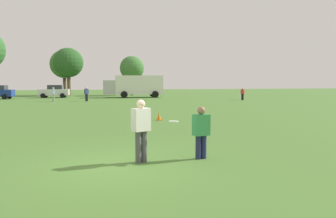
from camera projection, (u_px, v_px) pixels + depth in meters
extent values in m
plane|color=#47702D|center=(121.00, 165.00, 8.36)|extent=(175.44, 175.44, 0.00)
cylinder|color=#4C4C51|center=(138.00, 147.00, 8.51)|extent=(0.17, 0.17, 0.87)
cylinder|color=#4C4C51|center=(144.00, 146.00, 8.62)|extent=(0.17, 0.17, 0.87)
cube|color=silver|center=(141.00, 120.00, 8.50)|extent=(0.55, 0.44, 0.62)
sphere|color=beige|center=(141.00, 104.00, 8.46)|extent=(0.24, 0.24, 0.24)
cylinder|color=#1E234C|center=(204.00, 147.00, 9.02)|extent=(0.16, 0.16, 0.68)
cylinder|color=#1E234C|center=(198.00, 147.00, 8.95)|extent=(0.16, 0.16, 0.68)
cube|color=#338C4C|center=(201.00, 125.00, 8.93)|extent=(0.50, 0.33, 0.60)
sphere|color=#8C664C|center=(201.00, 111.00, 8.89)|extent=(0.23, 0.23, 0.23)
cylinder|color=white|center=(174.00, 121.00, 8.67)|extent=(0.27, 0.27, 0.05)
cube|color=#D8590C|center=(159.00, 120.00, 18.18)|extent=(0.32, 0.32, 0.03)
cone|color=orange|center=(159.00, 116.00, 18.16)|extent=(0.24, 0.24, 0.45)
cylinder|color=black|center=(4.00, 97.00, 40.41)|extent=(0.67, 0.27, 0.66)
cylinder|color=black|center=(9.00, 96.00, 42.37)|extent=(0.67, 0.27, 0.66)
cube|color=silver|center=(54.00, 92.00, 44.85)|extent=(4.32, 2.10, 0.90)
cube|color=#2D333D|center=(56.00, 87.00, 44.83)|extent=(2.11, 1.78, 0.64)
cylinder|color=black|center=(43.00, 96.00, 43.68)|extent=(0.67, 0.27, 0.66)
cylinder|color=black|center=(46.00, 95.00, 45.64)|extent=(0.67, 0.27, 0.66)
cylinder|color=black|center=(62.00, 96.00, 44.14)|extent=(0.67, 0.27, 0.66)
cylinder|color=black|center=(64.00, 95.00, 46.10)|extent=(0.67, 0.27, 0.66)
cube|color=white|center=(139.00, 85.00, 45.51)|extent=(6.96, 2.98, 2.70)
cube|color=#B2B2B7|center=(110.00, 87.00, 44.80)|extent=(1.96, 2.42, 2.00)
cylinder|color=black|center=(124.00, 95.00, 43.89)|extent=(0.98, 0.35, 0.96)
cylinder|color=black|center=(123.00, 94.00, 46.58)|extent=(0.98, 0.35, 0.96)
cylinder|color=black|center=(155.00, 94.00, 44.67)|extent=(0.98, 0.35, 0.96)
cylinder|color=black|center=(153.00, 94.00, 47.36)|extent=(0.98, 0.35, 0.96)
cylinder|color=black|center=(243.00, 97.00, 38.74)|extent=(0.15, 0.15, 0.78)
cylinder|color=black|center=(242.00, 97.00, 38.84)|extent=(0.15, 0.15, 0.78)
cube|color=red|center=(243.00, 92.00, 38.74)|extent=(0.45, 0.48, 0.55)
sphere|color=#D8AD8C|center=(243.00, 89.00, 38.71)|extent=(0.21, 0.21, 0.21)
cylinder|color=black|center=(86.00, 98.00, 36.30)|extent=(0.16, 0.16, 0.84)
cylinder|color=black|center=(87.00, 98.00, 36.43)|extent=(0.16, 0.16, 0.84)
cube|color=navy|center=(86.00, 92.00, 36.30)|extent=(0.52, 0.48, 0.59)
sphere|color=#D8AD8C|center=(86.00, 88.00, 36.27)|extent=(0.23, 0.23, 0.23)
cylinder|color=gray|center=(54.00, 98.00, 35.84)|extent=(0.16, 0.16, 0.83)
cylinder|color=gray|center=(53.00, 98.00, 35.99)|extent=(0.16, 0.16, 0.83)
cube|color=#9EC6E5|center=(53.00, 92.00, 35.86)|extent=(0.39, 0.51, 0.59)
sphere|color=tan|center=(53.00, 88.00, 35.82)|extent=(0.22, 0.22, 0.22)
cylinder|color=brown|center=(65.00, 86.00, 52.85)|extent=(0.55, 0.55, 3.28)
sphere|color=#3D7033|center=(64.00, 64.00, 52.54)|extent=(4.68, 4.68, 4.68)
cylinder|color=brown|center=(69.00, 85.00, 51.57)|extent=(0.56, 0.56, 3.38)
sphere|color=#285623|center=(68.00, 63.00, 51.25)|extent=(4.83, 4.83, 4.83)
cylinder|color=brown|center=(132.00, 87.00, 52.88)|extent=(0.48, 0.48, 2.86)
sphere|color=#3D7033|center=(132.00, 68.00, 52.61)|extent=(4.08, 4.08, 4.08)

